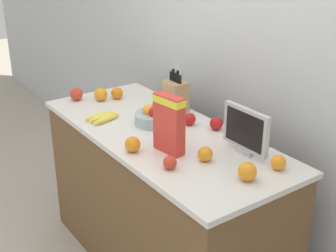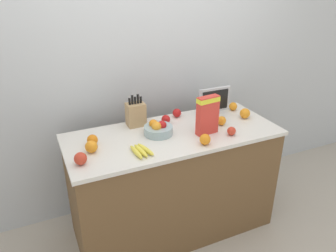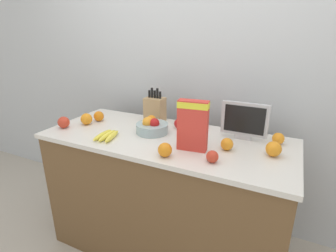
{
  "view_description": "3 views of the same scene",
  "coord_description": "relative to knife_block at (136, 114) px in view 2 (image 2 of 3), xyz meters",
  "views": [
    {
      "loc": [
        1.95,
        -1.33,
        1.96
      ],
      "look_at": [
        0.07,
        -0.0,
        0.97
      ],
      "focal_mm": 50.0,
      "sensor_mm": 36.0,
      "label": 1
    },
    {
      "loc": [
        -0.96,
        -2.03,
        2.03
      ],
      "look_at": [
        -0.06,
        -0.04,
        1.0
      ],
      "focal_mm": 35.0,
      "sensor_mm": 36.0,
      "label": 2
    },
    {
      "loc": [
        0.71,
        -1.43,
        1.57
      ],
      "look_at": [
        0.01,
        0.03,
        0.98
      ],
      "focal_mm": 28.0,
      "sensor_mm": 36.0,
      "label": 3
    }
  ],
  "objects": [
    {
      "name": "orange_by_cereal",
      "position": [
        0.34,
        -0.51,
        -0.06
      ],
      "size": [
        0.08,
        0.08,
        0.08
      ],
      "primitive_type": "sphere",
      "color": "orange",
      "rests_on": "counter"
    },
    {
      "name": "apple_by_knife_block",
      "position": [
        0.37,
        0.01,
        -0.06
      ],
      "size": [
        0.07,
        0.07,
        0.07
      ],
      "primitive_type": "sphere",
      "color": "red",
      "rests_on": "counter"
    },
    {
      "name": "ground_plane",
      "position": [
        0.21,
        -0.25,
        -1.01
      ],
      "size": [
        14.0,
        14.0,
        0.0
      ],
      "primitive_type": "plane",
      "color": "#B2A899"
    },
    {
      "name": "wall_back",
      "position": [
        0.21,
        0.31,
        0.29
      ],
      "size": [
        9.0,
        0.06,
        2.6
      ],
      "color": "silver",
      "rests_on": "ground_plane"
    },
    {
      "name": "apple_near_bananas",
      "position": [
        0.6,
        -0.46,
        -0.06
      ],
      "size": [
        0.07,
        0.07,
        0.07
      ],
      "primitive_type": "sphere",
      "color": "red",
      "rests_on": "counter"
    },
    {
      "name": "fruit_bowl",
      "position": [
        0.1,
        -0.22,
        -0.05
      ],
      "size": [
        0.22,
        0.22,
        0.11
      ],
      "color": "#99B2B7",
      "rests_on": "counter"
    },
    {
      "name": "orange_near_bowl",
      "position": [
        0.89,
        -0.06,
        -0.06
      ],
      "size": [
        0.07,
        0.07,
        0.07
      ],
      "primitive_type": "sphere",
      "color": "orange",
      "rests_on": "counter"
    },
    {
      "name": "knife_block",
      "position": [
        0.0,
        0.0,
        0.0
      ],
      "size": [
        0.14,
        0.11,
        0.3
      ],
      "color": "tan",
      "rests_on": "counter"
    },
    {
      "name": "counter",
      "position": [
        0.21,
        -0.25,
        -0.55
      ],
      "size": [
        1.64,
        0.69,
        0.92
      ],
      "color": "brown",
      "rests_on": "ground_plane"
    },
    {
      "name": "apple_rear",
      "position": [
        0.23,
        -0.07,
        -0.06
      ],
      "size": [
        0.07,
        0.07,
        0.07
      ],
      "primitive_type": "sphere",
      "color": "red",
      "rests_on": "counter"
    },
    {
      "name": "cereal_box",
      "position": [
        0.44,
        -0.36,
        0.07
      ],
      "size": [
        0.18,
        0.08,
        0.3
      ],
      "rotation": [
        0.0,
        0.0,
        0.12
      ],
      "color": "red",
      "rests_on": "counter"
    },
    {
      "name": "small_monitor",
      "position": [
        0.68,
        -0.07,
        0.03
      ],
      "size": [
        0.29,
        0.03,
        0.24
      ],
      "color": "#B7B7BC",
      "rests_on": "counter"
    },
    {
      "name": "orange_front_left",
      "position": [
        -0.39,
        -0.19,
        -0.06
      ],
      "size": [
        0.08,
        0.08,
        0.08
      ],
      "primitive_type": "sphere",
      "color": "orange",
      "rests_on": "counter"
    },
    {
      "name": "apple_front",
      "position": [
        -0.52,
        -0.42,
        -0.06
      ],
      "size": [
        0.08,
        0.08,
        0.08
      ],
      "primitive_type": "sphere",
      "color": "red",
      "rests_on": "counter"
    },
    {
      "name": "orange_back_center",
      "position": [
        0.88,
        -0.24,
        -0.05
      ],
      "size": [
        0.09,
        0.09,
        0.09
      ],
      "primitive_type": "sphere",
      "color": "orange",
      "rests_on": "counter"
    },
    {
      "name": "banana_bunch",
      "position": [
        -0.12,
        -0.44,
        -0.08
      ],
      "size": [
        0.13,
        0.21,
        0.03
      ],
      "rotation": [
        0.0,
        0.0,
        1.7
      ],
      "color": "yellow",
      "rests_on": "counter"
    },
    {
      "name": "orange_front_center",
      "position": [
        0.63,
        -0.28,
        -0.06
      ],
      "size": [
        0.07,
        0.07,
        0.07
      ],
      "primitive_type": "sphere",
      "color": "orange",
      "rests_on": "counter"
    },
    {
      "name": "orange_mid_right",
      "position": [
        -0.42,
        -0.29,
        -0.05
      ],
      "size": [
        0.09,
        0.09,
        0.09
      ],
      "primitive_type": "sphere",
      "color": "orange",
      "rests_on": "counter"
    }
  ]
}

